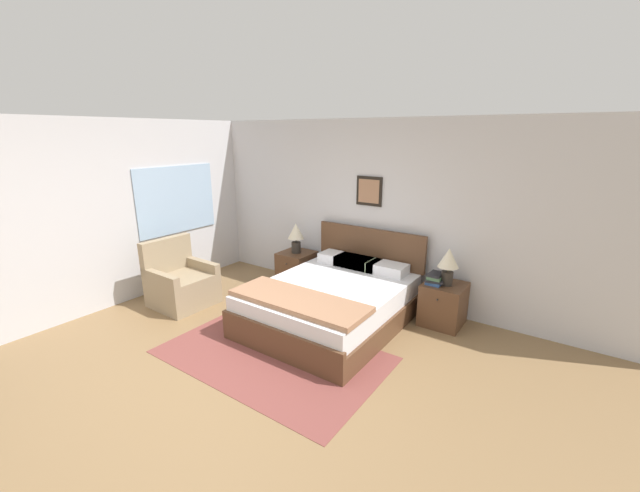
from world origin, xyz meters
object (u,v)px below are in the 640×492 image
(table_lamp_by_door, at_px, (448,262))
(bed, at_px, (332,301))
(armchair, at_px, (181,284))
(nightstand_by_door, at_px, (443,304))
(table_lamp_near_window, at_px, (296,234))
(nightstand_near_window, at_px, (297,268))

(table_lamp_by_door, bearing_deg, bed, -147.88)
(armchair, relative_size, nightstand_by_door, 1.71)
(bed, bearing_deg, table_lamp_by_door, 32.12)
(armchair, xyz_separation_m, nightstand_by_door, (3.31, 1.55, -0.03))
(table_lamp_near_window, height_order, table_lamp_by_door, same)
(bed, bearing_deg, nightstand_near_window, 146.89)
(armchair, bearing_deg, table_lamp_near_window, 149.59)
(armchair, distance_m, nightstand_by_door, 3.66)
(armchair, height_order, nightstand_by_door, armchair)
(armchair, bearing_deg, nightstand_by_door, 115.64)
(bed, bearing_deg, armchair, -160.12)
(bed, relative_size, nightstand_by_door, 3.88)
(bed, xyz_separation_m, table_lamp_by_door, (1.22, 0.77, 0.56))
(armchair, height_order, nightstand_near_window, armchair)
(nightstand_near_window, height_order, nightstand_by_door, same)
(nightstand_near_window, bearing_deg, bed, -33.11)
(nightstand_by_door, distance_m, table_lamp_by_door, 0.58)
(table_lamp_near_window, bearing_deg, bed, -32.73)
(armchair, distance_m, table_lamp_by_door, 3.71)
(nightstand_near_window, relative_size, table_lamp_near_window, 1.14)
(bed, relative_size, table_lamp_near_window, 4.44)
(bed, distance_m, nightstand_near_window, 1.43)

